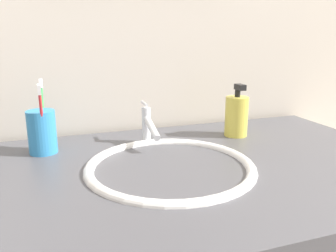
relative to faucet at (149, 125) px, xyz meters
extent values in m
cube|color=beige|center=(0.00, 0.19, 0.31)|extent=(2.41, 0.04, 2.40)
cube|color=#4C4C51|center=(0.00, -0.18, -0.07)|extent=(1.21, 0.66, 0.03)
ellipsoid|color=white|center=(0.00, -0.18, -0.11)|extent=(0.33, 0.33, 0.11)
torus|color=white|center=(0.00, -0.18, -0.05)|extent=(0.39, 0.39, 0.02)
cylinder|color=#595B60|center=(0.00, -0.18, -0.16)|extent=(0.03, 0.03, 0.01)
cylinder|color=silver|center=(0.00, 0.02, 0.00)|extent=(0.02, 0.02, 0.10)
cylinder|color=silver|center=(0.00, -0.03, 0.00)|extent=(0.02, 0.11, 0.05)
cylinder|color=silver|center=(0.00, 0.03, 0.05)|extent=(0.01, 0.05, 0.01)
cylinder|color=#338CCC|center=(-0.27, 0.02, 0.00)|extent=(0.07, 0.07, 0.11)
cylinder|color=red|center=(-0.27, -0.01, 0.03)|extent=(0.01, 0.04, 0.16)
cube|color=white|center=(-0.27, -0.02, 0.11)|extent=(0.01, 0.02, 0.03)
cylinder|color=green|center=(-0.27, 0.06, 0.03)|extent=(0.01, 0.04, 0.16)
cube|color=white|center=(-0.27, 0.07, 0.11)|extent=(0.01, 0.02, 0.03)
cylinder|color=#DBCC4C|center=(0.26, 0.00, 0.00)|extent=(0.07, 0.07, 0.12)
cylinder|color=black|center=(0.26, 0.00, 0.07)|extent=(0.02, 0.02, 0.02)
cube|color=black|center=(0.26, -0.02, 0.09)|extent=(0.02, 0.04, 0.02)
camera|label=1|loc=(-0.25, -0.86, 0.24)|focal=36.74mm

